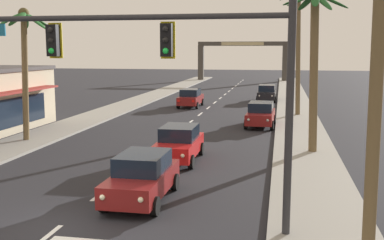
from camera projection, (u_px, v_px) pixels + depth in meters
ground_plane at (55, 231)px, 13.88m from camera, size 220.00×220.00×0.00m
sidewalk_right at (299, 127)px, 31.86m from camera, size 3.20×110.00×0.14m
sidewalk_left at (84, 121)px, 34.74m from camera, size 3.20×110.00×0.14m
lane_markings at (194, 125)px, 33.33m from camera, size 4.28×89.06×0.01m
traffic_signal_mast at (174, 62)px, 13.19m from camera, size 10.42×0.41×7.10m
sedan_lead_at_stop_bar at (142, 177)px, 16.57m from camera, size 1.96×4.46×1.68m
sedan_third_in_queue at (179, 143)px, 22.49m from camera, size 1.98×4.46×1.68m
sedan_oncoming_far at (191, 98)px, 43.44m from camera, size 1.97×4.46×1.68m
sedan_parked_nearest_kerb at (267, 93)px, 48.22m from camera, size 1.99×4.47×1.68m
sedan_parked_mid_kerb at (261, 114)px, 32.52m from camera, size 2.06×4.50×1.68m
palm_left_second at (24, 47)px, 26.28m from camera, size 3.13×3.20×7.60m
palm_right_second at (314, 46)px, 23.26m from camera, size 3.33×3.27×8.27m
palm_right_third at (298, 31)px, 36.56m from camera, size 2.99×3.14×10.11m
town_gateway_arch at (242, 55)px, 78.55m from camera, size 15.02×0.90×6.57m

